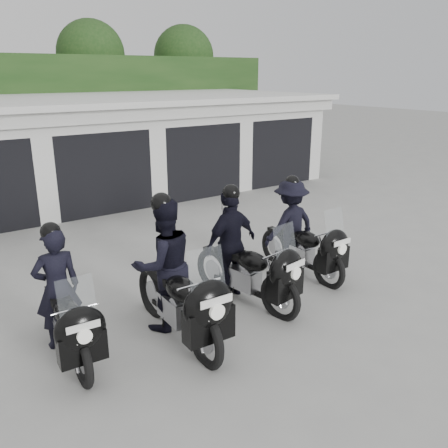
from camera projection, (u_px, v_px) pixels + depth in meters
ground at (224, 284)px, 8.62m from camera, size 80.00×80.00×0.00m
garage_block at (73, 150)px, 14.46m from camera, size 16.40×6.80×2.96m
background_vegetation at (38, 97)px, 18.04m from camera, size 20.00×3.90×5.80m
police_bike_a at (64, 305)px, 6.27m from camera, size 0.71×2.15×1.87m
police_bike_b at (171, 276)px, 6.78m from camera, size 0.99×2.47×2.15m
police_bike_c at (239, 252)px, 7.83m from camera, size 1.19×2.31×2.02m
police_bike_d at (296, 231)px, 8.98m from camera, size 1.15×2.20×1.91m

